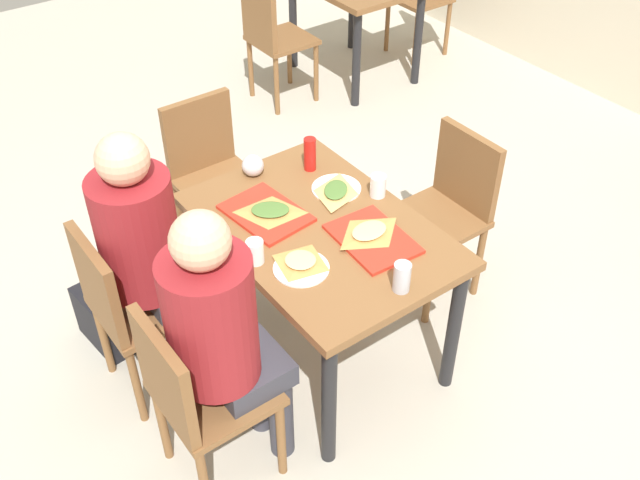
% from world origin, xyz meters
% --- Properties ---
extents(ground_plane, '(10.00, 10.00, 0.02)m').
position_xyz_m(ground_plane, '(0.00, 0.00, -0.01)').
color(ground_plane, '#B2AD9E').
extents(main_table, '(1.14, 0.79, 0.74)m').
position_xyz_m(main_table, '(0.00, 0.00, 0.64)').
color(main_table, brown).
rests_on(main_table, ground_plane).
extents(chair_near_left, '(0.40, 0.40, 0.87)m').
position_xyz_m(chair_near_left, '(-0.29, -0.78, 0.51)').
color(chair_near_left, brown).
rests_on(chair_near_left, ground_plane).
extents(chair_near_right, '(0.40, 0.40, 0.87)m').
position_xyz_m(chair_near_right, '(0.29, -0.78, 0.51)').
color(chair_near_right, brown).
rests_on(chair_near_right, ground_plane).
extents(chair_far_side, '(0.40, 0.40, 0.87)m').
position_xyz_m(chair_far_side, '(0.00, 0.78, 0.51)').
color(chair_far_side, brown).
rests_on(chair_far_side, ground_plane).
extents(chair_left_end, '(0.40, 0.40, 0.87)m').
position_xyz_m(chair_left_end, '(-0.95, 0.00, 0.51)').
color(chair_left_end, brown).
rests_on(chair_left_end, ground_plane).
extents(person_in_red, '(0.32, 0.42, 1.28)m').
position_xyz_m(person_in_red, '(-0.29, -0.64, 0.76)').
color(person_in_red, '#383842').
rests_on(person_in_red, ground_plane).
extents(person_in_brown_jacket, '(0.32, 0.42, 1.28)m').
position_xyz_m(person_in_brown_jacket, '(0.29, -0.64, 0.76)').
color(person_in_brown_jacket, '#383842').
rests_on(person_in_brown_jacket, ground_plane).
extents(tray_red_near, '(0.39, 0.30, 0.02)m').
position_xyz_m(tray_red_near, '(-0.20, -0.14, 0.74)').
color(tray_red_near, red).
rests_on(tray_red_near, main_table).
extents(tray_red_far, '(0.38, 0.28, 0.02)m').
position_xyz_m(tray_red_far, '(0.20, 0.12, 0.74)').
color(tray_red_far, red).
rests_on(tray_red_far, main_table).
extents(paper_plate_center, '(0.22, 0.22, 0.01)m').
position_xyz_m(paper_plate_center, '(-0.17, 0.22, 0.74)').
color(paper_plate_center, white).
rests_on(paper_plate_center, main_table).
extents(paper_plate_near_edge, '(0.22, 0.22, 0.01)m').
position_xyz_m(paper_plate_near_edge, '(0.17, -0.22, 0.74)').
color(paper_plate_near_edge, white).
rests_on(paper_plate_near_edge, main_table).
extents(pizza_slice_a, '(0.27, 0.28, 0.02)m').
position_xyz_m(pizza_slice_a, '(-0.18, -0.13, 0.76)').
color(pizza_slice_a, '#C68C47').
rests_on(pizza_slice_a, tray_red_near).
extents(pizza_slice_b, '(0.18, 0.24, 0.02)m').
position_xyz_m(pizza_slice_b, '(0.17, 0.12, 0.76)').
color(pizza_slice_b, '#C68C47').
rests_on(pizza_slice_b, tray_red_far).
extents(pizza_slice_c, '(0.25, 0.25, 0.02)m').
position_xyz_m(pizza_slice_c, '(-0.14, 0.19, 0.75)').
color(pizza_slice_c, '#DBAD60').
rests_on(pizza_slice_c, paper_plate_center).
extents(pizza_slice_d, '(0.24, 0.24, 0.02)m').
position_xyz_m(pizza_slice_d, '(0.15, -0.20, 0.75)').
color(pizza_slice_d, '#C68C47').
rests_on(pizza_slice_d, paper_plate_near_edge).
extents(plastic_cup_a, '(0.07, 0.07, 0.10)m').
position_xyz_m(plastic_cup_a, '(-0.03, 0.33, 0.79)').
color(plastic_cup_a, white).
rests_on(plastic_cup_a, main_table).
extents(plastic_cup_b, '(0.07, 0.07, 0.10)m').
position_xyz_m(plastic_cup_b, '(0.03, -0.33, 0.79)').
color(plastic_cup_b, white).
rests_on(plastic_cup_b, main_table).
extents(soda_can, '(0.07, 0.07, 0.12)m').
position_xyz_m(soda_can, '(0.49, 0.02, 0.80)').
color(soda_can, '#B7BCC6').
rests_on(soda_can, main_table).
extents(condiment_bottle, '(0.06, 0.06, 0.16)m').
position_xyz_m(condiment_bottle, '(-0.37, 0.22, 0.82)').
color(condiment_bottle, red).
rests_on(condiment_bottle, main_table).
extents(foil_bundle, '(0.10, 0.10, 0.10)m').
position_xyz_m(foil_bundle, '(-0.49, -0.02, 0.79)').
color(foil_bundle, silver).
rests_on(foil_bundle, main_table).
extents(handbag, '(0.33, 0.19, 0.28)m').
position_xyz_m(handbag, '(-0.64, -0.79, 0.14)').
color(handbag, black).
rests_on(handbag, ground_plane).
extents(background_chair_near, '(0.40, 0.40, 0.87)m').
position_xyz_m(background_chair_near, '(-2.14, 1.16, 0.51)').
color(background_chair_near, brown).
rests_on(background_chair_near, ground_plane).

